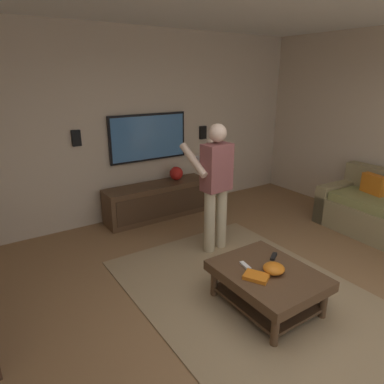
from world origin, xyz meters
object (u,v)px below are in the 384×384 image
object	(u,v)px
book	(256,277)
wall_speaker_right	(76,138)
tv	(148,137)
remote_black	(274,256)
remote_white	(245,266)
media_console	(158,201)
vase_round	(176,173)
person_standing	(215,181)
bowl	(274,268)
coffee_table	(267,280)
wall_speaker_left	(203,133)

from	to	relation	value
book	wall_speaker_right	size ratio (longest dim) A/B	1.00
tv	remote_black	size ratio (longest dim) A/B	8.61
wall_speaker_right	remote_white	bearing A→B (deg)	-163.99
media_console	book	xyz separation A→B (m)	(-2.64, 0.38, 0.14)
wall_speaker_right	tv	bearing A→B (deg)	-90.68
remote_white	vase_round	size ratio (longest dim) A/B	0.68
media_console	vase_round	xyz separation A→B (m)	(0.04, -0.37, 0.39)
person_standing	tv	bearing A→B (deg)	-1.32
tv	remote_black	distance (m)	2.82
person_standing	remote_white	distance (m)	1.26
remote_black	bowl	bearing A→B (deg)	11.29
person_standing	media_console	bearing A→B (deg)	-0.70
remote_white	coffee_table	bearing A→B (deg)	47.49
person_standing	remote_white	world-z (taller)	person_standing
media_console	wall_speaker_left	world-z (taller)	wall_speaker_left
coffee_table	media_console	size ratio (longest dim) A/B	0.59
bowl	vase_round	world-z (taller)	vase_round
vase_round	coffee_table	bearing A→B (deg)	167.73
book	wall_speaker_left	xyz separation A→B (m)	(2.89, -1.44, 0.82)
remote_white	vase_round	xyz separation A→B (m)	(2.47, -0.71, 0.25)
remote_white	wall_speaker_right	world-z (taller)	wall_speaker_right
remote_white	book	bearing A→B (deg)	-4.39
media_console	person_standing	distance (m)	1.52
tv	remote_white	distance (m)	2.82
bowl	media_console	bearing A→B (deg)	-3.91
coffee_table	bowl	xyz separation A→B (m)	(-0.05, -0.02, 0.15)
media_console	remote_white	distance (m)	2.46
vase_round	person_standing	bearing A→B (deg)	168.89
vase_round	wall_speaker_right	bearing A→B (deg)	81.68
remote_white	bowl	bearing A→B (deg)	43.46
book	vase_round	xyz separation A→B (m)	(2.68, -0.76, 0.24)
tv	remote_white	bearing A→B (deg)	-7.09
media_console	remote_white	world-z (taller)	media_console
remote_black	wall_speaker_right	bearing A→B (deg)	-99.44
remote_white	person_standing	bearing A→B (deg)	167.86
remote_black	wall_speaker_left	bearing A→B (deg)	-142.80
tv	wall_speaker_right	size ratio (longest dim) A/B	5.87
coffee_table	bowl	distance (m)	0.16
wall_speaker_right	wall_speaker_left	bearing A→B (deg)	-90.00
media_console	vase_round	size ratio (longest dim) A/B	7.73
wall_speaker_right	coffee_table	bearing A→B (deg)	-162.46
coffee_table	vase_round	xyz separation A→B (m)	(2.64, -0.57, 0.36)
book	wall_speaker_left	world-z (taller)	wall_speaker_left
book	vase_round	size ratio (longest dim) A/B	1.00
person_standing	remote_black	xyz separation A→B (m)	(-1.09, 0.07, -0.52)
person_standing	wall_speaker_left	bearing A→B (deg)	-35.28
remote_black	wall_speaker_left	size ratio (longest dim) A/B	0.68
tv	wall_speaker_right	xyz separation A→B (m)	(0.01, 1.10, 0.09)
coffee_table	bowl	bearing A→B (deg)	-161.85
person_standing	vase_round	world-z (taller)	person_standing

